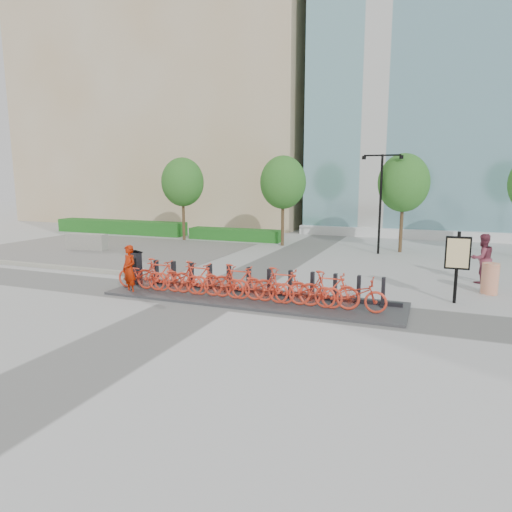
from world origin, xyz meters
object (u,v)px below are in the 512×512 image
(worker_red, at_px, (129,269))
(pedestrian, at_px, (482,259))
(map_sign, at_px, (458,256))
(bike_0, at_px, (141,275))
(construction_barrel, at_px, (490,279))
(kiosk, at_px, (136,267))
(jersey_barrier, at_px, (87,242))

(worker_red, height_order, pedestrian, pedestrian)
(pedestrian, bearing_deg, map_sign, 41.61)
(bike_0, xyz_separation_m, construction_barrel, (11.05, 3.95, -0.05))
(worker_red, distance_m, map_sign, 10.48)
(pedestrian, bearing_deg, worker_red, -3.25)
(kiosk, relative_size, construction_barrel, 1.22)
(construction_barrel, bearing_deg, pedestrian, 94.28)
(jersey_barrier, xyz_separation_m, map_sign, (18.21, -4.38, 1.05))
(worker_red, relative_size, construction_barrel, 1.58)
(construction_barrel, bearing_deg, jersey_barrier, 172.00)
(pedestrian, bearing_deg, kiosk, -8.10)
(kiosk, bearing_deg, bike_0, -33.38)
(worker_red, relative_size, map_sign, 0.74)
(kiosk, bearing_deg, pedestrian, 32.62)
(construction_barrel, bearing_deg, worker_red, -158.68)
(pedestrian, bearing_deg, bike_0, -4.63)
(bike_0, distance_m, worker_red, 0.52)
(bike_0, relative_size, pedestrian, 1.02)
(kiosk, relative_size, jersey_barrier, 0.57)
(bike_0, height_order, jersey_barrier, bike_0)
(worker_red, distance_m, pedestrian, 12.64)
(bike_0, relative_size, worker_red, 1.14)
(jersey_barrier, bearing_deg, pedestrian, -9.95)
(kiosk, distance_m, map_sign, 10.71)
(jersey_barrier, relative_size, map_sign, 1.00)
(worker_red, xyz_separation_m, map_sign, (10.10, 2.71, 0.66))
(bike_0, xyz_separation_m, worker_red, (-0.17, -0.43, 0.25))
(pedestrian, height_order, construction_barrel, pedestrian)
(kiosk, xyz_separation_m, jersey_barrier, (-7.67, 6.12, -0.26))
(kiosk, height_order, worker_red, worker_red)
(bike_0, distance_m, construction_barrel, 11.73)
(pedestrian, relative_size, jersey_barrier, 0.82)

